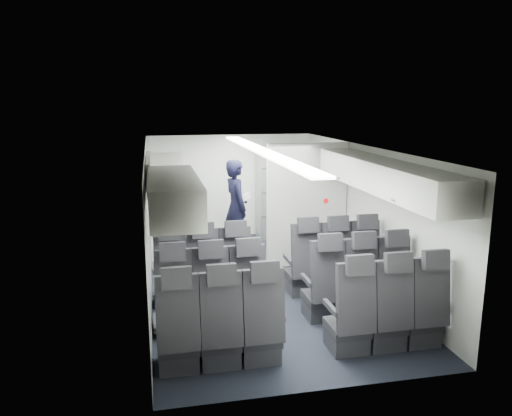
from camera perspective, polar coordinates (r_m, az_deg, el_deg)
name	(u,v)px	position (r m, az deg, el deg)	size (l,w,h in m)	color
cabin_shell	(261,215)	(7.64, 0.62, -0.81)	(3.41, 6.01, 2.16)	black
seat_row_front	(269,271)	(7.34, 1.51, -7.22)	(3.33, 0.56, 1.24)	black
seat_row_mid	(285,294)	(6.52, 3.37, -9.79)	(3.33, 0.56, 1.24)	black
seat_row_rear	(306,324)	(5.73, 5.78, -13.06)	(3.33, 0.56, 1.24)	black
overhead_bin_left_rear	(174,195)	(5.36, -9.41, 1.46)	(0.53, 1.80, 0.40)	white
overhead_bin_left_front_open	(165,181)	(7.10, -10.38, 3.04)	(0.64, 1.70, 0.72)	#9E9E93
overhead_bin_right_rear	(415,186)	(6.14, 17.67, 2.41)	(0.53, 1.80, 0.40)	white
overhead_bin_right_front	(355,167)	(7.70, 11.30, 4.62)	(0.53, 1.70, 0.40)	white
bulkhead_partition	(307,205)	(8.65, 5.82, 0.35)	(1.40, 0.15, 2.13)	silver
galley_unit	(278,193)	(10.48, 2.47, 1.78)	(0.85, 0.52, 1.90)	#939399
boarding_door	(152,209)	(9.02, -11.78, -0.15)	(0.12, 1.27, 1.86)	silver
flight_attendant	(236,207)	(9.26, -2.30, 0.06)	(0.66, 0.43, 1.80)	black
carry_on_bag	(172,180)	(6.81, -9.59, 3.17)	(0.40, 0.28, 0.24)	black
papers	(247,197)	(9.20, -1.09, 1.32)	(0.19, 0.02, 0.13)	white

